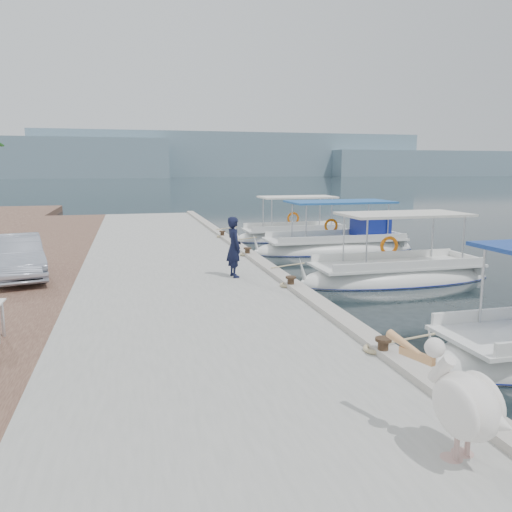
{
  "coord_description": "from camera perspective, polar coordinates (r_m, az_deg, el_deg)",
  "views": [
    {
      "loc": [
        -4.42,
        -10.77,
        3.66
      ],
      "look_at": [
        -1.0,
        2.69,
        1.2
      ],
      "focal_mm": 35.0,
      "sensor_mm": 36.0,
      "label": 1
    }
  ],
  "objects": [
    {
      "name": "quay_curb",
      "position": [
        16.61,
        0.64,
        -0.71
      ],
      "size": [
        0.44,
        40.0,
        0.12
      ],
      "primitive_type": "cube",
      "color": "#A59E93",
      "rests_on": "concrete_quay"
    },
    {
      "name": "fishing_caique_c",
      "position": [
        16.98,
        15.69,
        -2.35
      ],
      "size": [
        6.74,
        2.26,
        2.83
      ],
      "color": "white",
      "rests_on": "ground"
    },
    {
      "name": "fishing_caique_e",
      "position": [
        25.83,
        4.34,
        2.15
      ],
      "size": [
        6.34,
        2.19,
        2.83
      ],
      "color": "white",
      "rests_on": "ground"
    },
    {
      "name": "cobblestone_strip",
      "position": [
        16.52,
        -26.46,
        -2.93
      ],
      "size": [
        4.0,
        40.0,
        0.5
      ],
      "primitive_type": "cube",
      "color": "brown",
      "rests_on": "ground"
    },
    {
      "name": "concrete_quay",
      "position": [
        16.19,
        -8.91,
        -2.23
      ],
      "size": [
        6.0,
        40.0,
        0.5
      ],
      "primitive_type": "cube",
      "color": "gray",
      "rests_on": "ground"
    },
    {
      "name": "parked_car",
      "position": [
        15.98,
        -25.66,
        -0.09
      ],
      "size": [
        2.19,
        3.98,
        1.24
      ],
      "primitive_type": "imported",
      "rotation": [
        0.0,
        0.0,
        0.25
      ],
      "color": "#A2A8B9",
      "rests_on": "cobblestone_strip"
    },
    {
      "name": "ground",
      "position": [
        12.2,
        7.75,
        -7.5
      ],
      "size": [
        400.0,
        400.0,
        0.0
      ],
      "primitive_type": "plane",
      "color": "black",
      "rests_on": "ground"
    },
    {
      "name": "pelican",
      "position": [
        6.09,
        22.51,
        -15.12
      ],
      "size": [
        0.8,
        1.62,
        1.26
      ],
      "color": "tan",
      "rests_on": "concrete_quay"
    },
    {
      "name": "fishing_caique_d",
      "position": [
        22.49,
        9.23,
        1.03
      ],
      "size": [
        7.56,
        2.51,
        2.83
      ],
      "color": "white",
      "rests_on": "ground"
    },
    {
      "name": "mooring_bollards",
      "position": [
        13.26,
        4.0,
        -2.91
      ],
      "size": [
        0.28,
        20.28,
        0.33
      ],
      "color": "black",
      "rests_on": "concrete_quay"
    },
    {
      "name": "fisherman",
      "position": [
        14.54,
        -2.53,
        1.04
      ],
      "size": [
        0.51,
        0.7,
        1.77
      ],
      "primitive_type": "imported",
      "rotation": [
        0.0,
        0.0,
        1.71
      ],
      "color": "black",
      "rests_on": "concrete_quay"
    },
    {
      "name": "distant_hills",
      "position": [
        215.01,
        -5.26,
        11.05
      ],
      "size": [
        330.0,
        60.0,
        18.0
      ],
      "color": "gray",
      "rests_on": "ground"
    }
  ]
}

